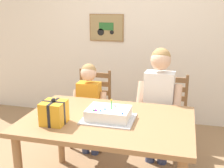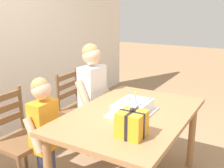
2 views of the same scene
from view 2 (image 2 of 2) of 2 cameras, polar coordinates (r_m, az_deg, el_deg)
The scene contains 7 objects.
dining_table at distance 2.47m, azimuth 3.90°, elevation -8.11°, with size 1.46×0.97×0.76m.
birthday_cake at distance 2.42m, azimuth 4.39°, elevation -4.96°, with size 0.44×0.34×0.19m.
gift_box_red_large at distance 1.98m, azimuth 4.16°, elevation -8.34°, with size 0.19×0.20×0.22m.
chair_left at distance 2.76m, azimuth -19.13°, elevation -10.82°, with size 0.43×0.43×0.92m.
chair_right at distance 3.38m, azimuth -7.09°, elevation -5.02°, with size 0.44×0.44×0.92m.
child_older at distance 3.05m, azimuth -4.13°, elevation -1.00°, with size 0.47×0.27×1.29m.
child_younger at distance 2.53m, azimuth -14.05°, elevation -8.09°, with size 0.39×0.22×1.08m.
Camera 2 is at (-2.04, -0.98, 1.66)m, focal length 43.74 mm.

